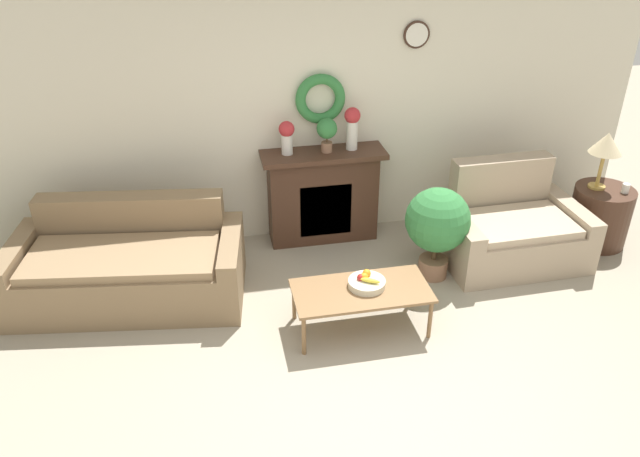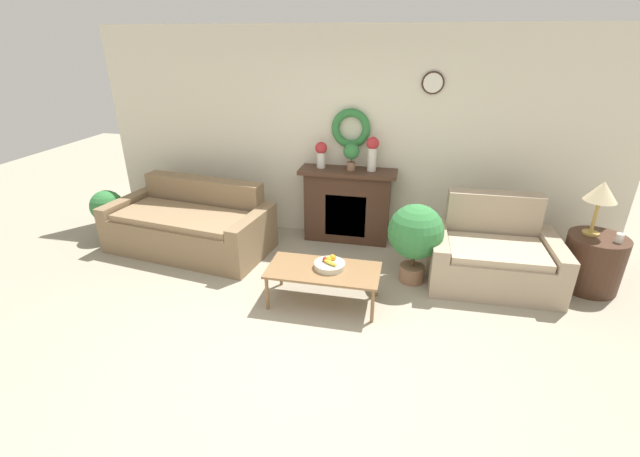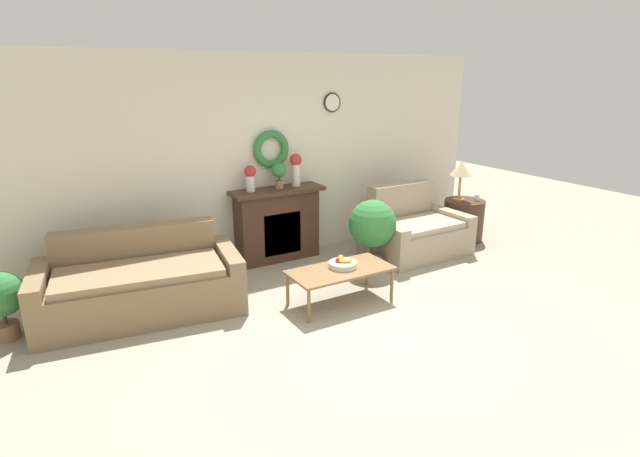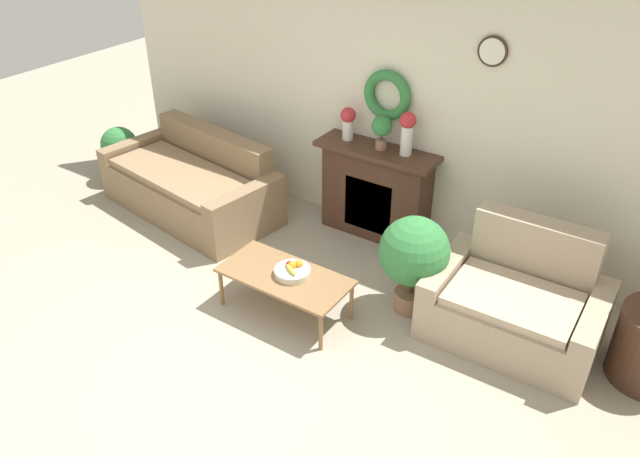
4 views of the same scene
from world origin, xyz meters
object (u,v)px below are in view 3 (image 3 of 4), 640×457
side_table_by_loveseat (463,220)px  fireplace (277,224)px  coffee_table (340,272)px  vase_on_mantel_left (250,176)px  couch_left (141,284)px  potted_plant_floor_by_couch (1,298)px  table_lamp (461,170)px  vase_on_mantel_right (296,167)px  loveseat_right (414,231)px  mug (477,198)px  potted_plant_floor_by_loveseat (372,226)px  potted_plant_on_mantel (279,172)px  fruit_bowl (343,264)px

side_table_by_loveseat → fireplace: bearing=166.7°
coffee_table → vase_on_mantel_left: (-0.36, 1.58, 0.83)m
couch_left → potted_plant_floor_by_couch: (-1.24, 0.06, 0.11)m
table_lamp → vase_on_mantel_right: size_ratio=1.37×
loveseat_right → side_table_by_loveseat: 1.05m
side_table_by_loveseat → potted_plant_floor_by_couch: (-5.99, 0.04, 0.12)m
side_table_by_loveseat → mug: 0.39m
vase_on_mantel_left → potted_plant_floor_by_loveseat: (1.25, -0.94, -0.61)m
couch_left → potted_plant_on_mantel: potted_plant_on_mantel is taller
coffee_table → vase_on_mantel_right: (0.29, 1.58, 0.88)m
side_table_by_loveseat → vase_on_mantel_left: 3.35m
coffee_table → fruit_bowl: (0.05, 0.04, 0.07)m
table_lamp → vase_on_mantel_right: 2.51m
fireplace → vase_on_mantel_right: (0.30, 0.01, 0.74)m
vase_on_mantel_right → potted_plant_on_mantel: size_ratio=1.25×
side_table_by_loveseat → potted_plant_on_mantel: 2.98m
coffee_table → side_table_by_loveseat: side_table_by_loveseat is taller
vase_on_mantel_right → potted_plant_floor_by_loveseat: vase_on_mantel_right is taller
coffee_table → table_lamp: size_ratio=1.94×
loveseat_right → vase_on_mantel_left: (-2.12, 0.75, 0.87)m
potted_plant_on_mantel → vase_on_mantel_left: bearing=177.1°
coffee_table → mug: bearing=15.4°
loveseat_right → mug: 1.23m
table_lamp → vase_on_mantel_right: vase_on_mantel_right is taller
couch_left → side_table_by_loveseat: bearing=8.5°
side_table_by_loveseat → mug: (0.13, -0.10, 0.35)m
table_lamp → potted_plant_on_mantel: bearing=167.6°
loveseat_right → potted_plant_floor_by_couch: loveseat_right is taller
coffee_table → potted_plant_floor_by_couch: 3.32m
potted_plant_floor_by_loveseat → vase_on_mantel_right: bearing=122.5°
fireplace → side_table_by_loveseat: 2.89m
mug → potted_plant_floor_by_loveseat: (-2.05, -0.16, -0.08)m
table_lamp → loveseat_right: bearing=-171.9°
loveseat_right → coffee_table: size_ratio=1.21×
vase_on_mantel_right → potted_plant_floor_by_loveseat: size_ratio=0.47×
fruit_bowl → loveseat_right: bearing=24.9°
potted_plant_on_mantel → table_lamp: bearing=-12.4°
vase_on_mantel_left → potted_plant_floor_by_couch: 2.99m
fireplace → couch_left: bearing=-160.4°
potted_plant_floor_by_couch → couch_left: bearing=-2.8°
couch_left → loveseat_right: bearing=7.3°
couch_left → mug: size_ratio=22.71×
mug → vase_on_mantel_right: 2.81m
couch_left → vase_on_mantel_right: 2.52m
vase_on_mantel_left → mug: bearing=-13.2°
side_table_by_loveseat → table_lamp: size_ratio=1.04×
side_table_by_loveseat → coffee_table: bearing=-162.0°
potted_plant_on_mantel → mug: bearing=-14.6°
mug → potted_plant_floor_by_couch: (-6.12, 0.14, -0.24)m
potted_plant_floor_by_couch → fireplace: bearing=11.2°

